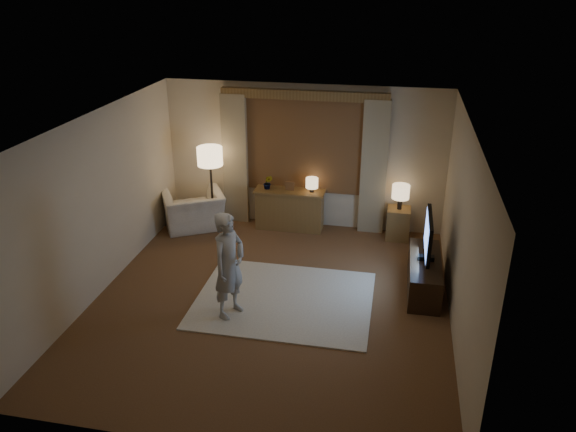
% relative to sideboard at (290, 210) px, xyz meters
% --- Properties ---
extents(room, '(5.04, 5.54, 2.64)m').
position_rel_sideboard_xyz_m(room, '(0.21, -2.00, 0.98)').
color(room, brown).
rests_on(room, ground).
extents(rug, '(2.50, 2.00, 0.02)m').
position_rel_sideboard_xyz_m(rug, '(0.40, -2.44, -0.34)').
color(rug, beige).
rests_on(rug, floor).
extents(sideboard, '(1.20, 0.40, 0.70)m').
position_rel_sideboard_xyz_m(sideboard, '(0.00, 0.00, 0.00)').
color(sideboard, brown).
rests_on(sideboard, floor).
extents(picture_frame, '(0.16, 0.02, 0.20)m').
position_rel_sideboard_xyz_m(picture_frame, '(0.00, 0.00, 0.45)').
color(picture_frame, brown).
rests_on(picture_frame, sideboard).
extents(plant, '(0.17, 0.13, 0.30)m').
position_rel_sideboard_xyz_m(plant, '(-0.40, 0.00, 0.50)').
color(plant, '#999999').
rests_on(plant, sideboard).
extents(table_lamp_sideboard, '(0.22, 0.22, 0.30)m').
position_rel_sideboard_xyz_m(table_lamp_sideboard, '(0.40, 0.00, 0.55)').
color(table_lamp_sideboard, black).
rests_on(table_lamp_sideboard, sideboard).
extents(floor_lamp, '(0.45, 0.45, 1.54)m').
position_rel_sideboard_xyz_m(floor_lamp, '(-1.38, -0.26, 0.94)').
color(floor_lamp, black).
rests_on(floor_lamp, floor).
extents(armchair, '(1.37, 1.32, 0.68)m').
position_rel_sideboard_xyz_m(armchair, '(-1.73, -0.32, -0.01)').
color(armchair, beige).
rests_on(armchair, floor).
extents(side_table, '(0.40, 0.40, 0.56)m').
position_rel_sideboard_xyz_m(side_table, '(1.95, -0.05, -0.07)').
color(side_table, brown).
rests_on(side_table, floor).
extents(table_lamp_side, '(0.30, 0.30, 0.44)m').
position_rel_sideboard_xyz_m(table_lamp_side, '(1.95, -0.05, 0.52)').
color(table_lamp_side, black).
rests_on(table_lamp_side, side_table).
extents(tv_stand, '(0.45, 1.40, 0.50)m').
position_rel_sideboard_xyz_m(tv_stand, '(2.36, -1.75, -0.10)').
color(tv_stand, black).
rests_on(tv_stand, floor).
extents(tv, '(0.23, 0.96, 0.69)m').
position_rel_sideboard_xyz_m(tv, '(2.36, -1.75, 0.53)').
color(tv, black).
rests_on(tv, tv_stand).
extents(person, '(0.54, 0.64, 1.50)m').
position_rel_sideboard_xyz_m(person, '(-0.25, -2.93, 0.42)').
color(person, '#A8A49B').
rests_on(person, rug).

